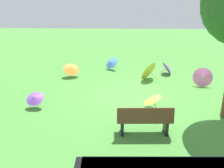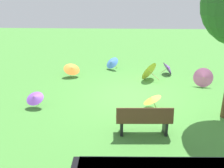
% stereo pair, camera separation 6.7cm
% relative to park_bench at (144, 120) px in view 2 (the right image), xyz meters
% --- Properties ---
extents(ground, '(40.00, 40.00, 0.00)m').
position_rel_park_bench_xyz_m(ground, '(0.11, -2.80, -0.47)').
color(ground, '#478C38').
extents(park_bench, '(1.62, 0.55, 0.90)m').
position_rel_park_bench_xyz_m(park_bench, '(0.00, 0.00, 0.00)').
color(park_bench, brown).
rests_on(park_bench, ground).
extents(parasol_yellow_0, '(1.06, 1.11, 0.93)m').
position_rel_park_bench_xyz_m(parasol_yellow_0, '(-0.55, -4.87, 0.00)').
color(parasol_yellow_0, tan).
rests_on(parasol_yellow_0, ground).
extents(parasol_yellow_1, '(0.75, 0.77, 0.61)m').
position_rel_park_bench_xyz_m(parasol_yellow_1, '(-0.40, -1.70, -0.07)').
color(parasol_yellow_1, tan).
rests_on(parasol_yellow_1, ground).
extents(parasol_purple_0, '(0.68, 0.66, 0.61)m').
position_rel_park_bench_xyz_m(parasol_purple_0, '(3.75, -1.60, -0.06)').
color(parasol_purple_0, tan).
rests_on(parasol_purple_0, ground).
extents(parasol_pink_0, '(0.91, 0.78, 0.85)m').
position_rel_park_bench_xyz_m(parasol_pink_0, '(-2.90, -4.04, -0.04)').
color(parasol_pink_0, tan).
rests_on(parasol_pink_0, ground).
extents(parasol_blue_0, '(0.93, 0.93, 0.70)m').
position_rel_park_bench_xyz_m(parasol_blue_0, '(1.23, -6.43, -0.06)').
color(parasol_blue_0, tan).
rests_on(parasol_blue_0, ground).
extents(parasol_purple_1, '(0.69, 0.80, 0.68)m').
position_rel_park_bench_xyz_m(parasol_purple_1, '(-1.69, -5.77, -0.12)').
color(parasol_purple_1, tan).
rests_on(parasol_purple_1, ground).
extents(parasol_orange_2, '(1.05, 1.03, 0.69)m').
position_rel_park_bench_xyz_m(parasol_orange_2, '(3.12, -5.09, -0.03)').
color(parasol_orange_2, tan).
rests_on(parasol_orange_2, ground).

